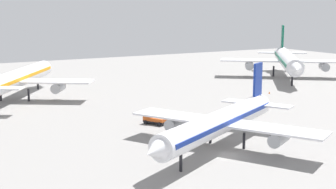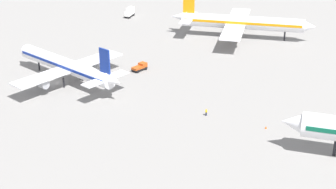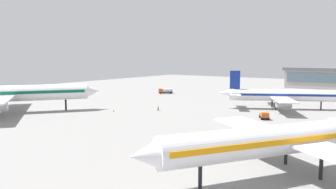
# 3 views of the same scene
# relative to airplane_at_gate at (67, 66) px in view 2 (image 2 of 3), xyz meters

# --- Properties ---
(ground) EXTENTS (288.00, 288.00, 0.00)m
(ground) POSITION_rel_airplane_at_gate_xyz_m (-0.73, -3.10, -4.44)
(ground) COLOR gray
(airplane_at_gate) EXTENTS (36.87, 30.75, 12.21)m
(airplane_at_gate) POSITION_rel_airplane_at_gate_xyz_m (0.00, 0.00, 0.00)
(airplane_at_gate) COLOR white
(airplane_at_gate) RESTS_ON ground
(airplane_taxiing) EXTENTS (34.11, 40.49, 14.08)m
(airplane_taxiing) POSITION_rel_airplane_at_gate_xyz_m (-17.62, 58.93, 0.68)
(airplane_taxiing) COLOR white
(airplane_taxiing) RESTS_ON ground
(pushback_tractor) EXTENTS (3.75, 4.78, 1.90)m
(pushback_tractor) POSITION_rel_airplane_at_gate_xyz_m (-1.21, 19.88, -3.47)
(pushback_tractor) COLOR black
(pushback_tractor) RESTS_ON ground
(catering_truck) EXTENTS (5.58, 4.95, 3.30)m
(catering_truck) POSITION_rel_airplane_at_gate_xyz_m (-54.80, 33.04, -2.74)
(catering_truck) COLOR black
(catering_truck) RESTS_ON ground
(ground_crew_worker) EXTENTS (0.52, 0.52, 1.67)m
(ground_crew_worker) POSITION_rel_airplane_at_gate_xyz_m (30.38, 25.10, -3.59)
(ground_crew_worker) COLOR #1E2338
(ground_crew_worker) RESTS_ON ground
(safety_cone_near_gate) EXTENTS (0.44, 0.44, 0.60)m
(safety_cone_near_gate) POSITION_rel_airplane_at_gate_xyz_m (40.44, 34.33, -4.14)
(safety_cone_near_gate) COLOR #EA590C
(safety_cone_near_gate) RESTS_ON ground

